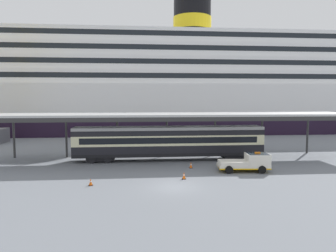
% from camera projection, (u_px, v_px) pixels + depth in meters
% --- Properties ---
extents(ground_plane, '(400.00, 400.00, 0.00)m').
position_uv_depth(ground_plane, '(174.00, 187.00, 26.70)').
color(ground_plane, slate).
extents(cruise_ship, '(177.56, 24.25, 32.03)m').
position_uv_depth(cruise_ship, '(151.00, 87.00, 72.22)').
color(cruise_ship, black).
rests_on(cruise_ship, ground).
extents(platform_canopy, '(45.22, 6.25, 5.66)m').
position_uv_depth(platform_canopy, '(169.00, 116.00, 38.02)').
color(platform_canopy, '#B6B6B6').
rests_on(platform_canopy, ground).
extents(train_carriage, '(22.75, 2.81, 4.11)m').
position_uv_depth(train_carriage, '(169.00, 141.00, 37.87)').
color(train_carriage, black).
rests_on(train_carriage, ground).
extents(service_truck, '(5.35, 2.58, 2.02)m').
position_uv_depth(service_truck, '(248.00, 162.00, 32.19)').
color(service_truck, silver).
rests_on(service_truck, ground).
extents(traffic_cone_near, '(0.36, 0.36, 0.62)m').
position_uv_depth(traffic_cone_near, '(91.00, 182.00, 27.03)').
color(traffic_cone_near, black).
rests_on(traffic_cone_near, ground).
extents(traffic_cone_mid, '(0.36, 0.36, 0.68)m').
position_uv_depth(traffic_cone_mid, '(184.00, 176.00, 29.19)').
color(traffic_cone_mid, black).
rests_on(traffic_cone_mid, ground).
extents(traffic_cone_far, '(0.36, 0.36, 0.66)m').
position_uv_depth(traffic_cone_far, '(191.00, 165.00, 33.74)').
color(traffic_cone_far, black).
rests_on(traffic_cone_far, ground).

